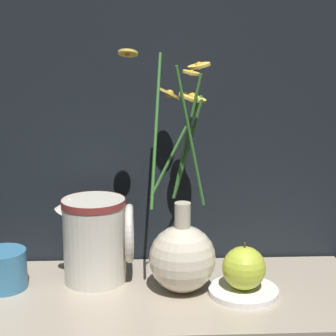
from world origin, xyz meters
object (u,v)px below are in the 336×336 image
(yellow_mug, at_px, (2,269))
(orange_fruit, at_px, (244,268))
(vase_with_flowers, at_px, (182,251))
(ceramic_pitcher, at_px, (97,237))

(yellow_mug, height_order, orange_fruit, orange_fruit)
(orange_fruit, bearing_deg, yellow_mug, 174.09)
(yellow_mug, xyz_separation_m, orange_fruit, (0.41, -0.04, 0.01))
(vase_with_flowers, height_order, orange_fruit, vase_with_flowers)
(ceramic_pitcher, height_order, orange_fruit, ceramic_pitcher)
(yellow_mug, relative_size, ceramic_pitcher, 0.56)
(ceramic_pitcher, bearing_deg, yellow_mug, -170.79)
(yellow_mug, bearing_deg, vase_with_flowers, -3.87)
(vase_with_flowers, height_order, yellow_mug, vase_with_flowers)
(vase_with_flowers, bearing_deg, orange_fruit, -11.95)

